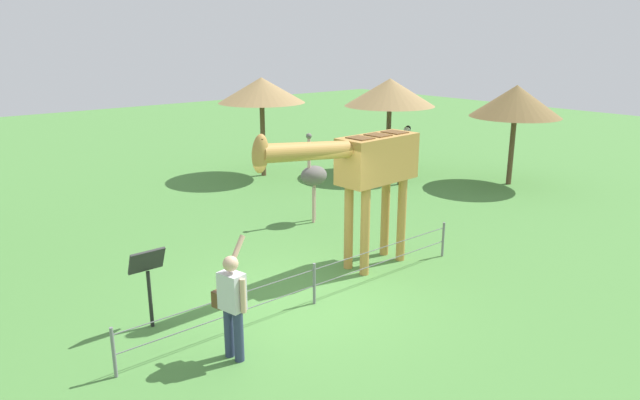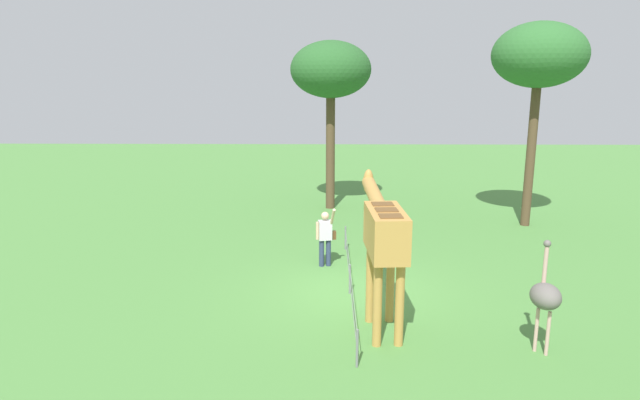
# 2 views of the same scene
# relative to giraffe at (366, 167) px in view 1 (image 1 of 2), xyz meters

# --- Properties ---
(ground_plane) EXTENTS (60.00, 60.00, 0.00)m
(ground_plane) POSITION_rel_giraffe_xyz_m (1.77, 0.42, -2.08)
(ground_plane) COLOR #4C843D
(giraffe) EXTENTS (3.88, 0.80, 3.02)m
(giraffe) POSITION_rel_giraffe_xyz_m (0.00, 0.00, 0.00)
(giraffe) COLOR #BC8942
(giraffe) RESTS_ON ground_plane
(visitor) EXTENTS (0.58, 0.57, 1.76)m
(visitor) POSITION_rel_giraffe_xyz_m (3.76, 1.22, -1.18)
(visitor) COLOR navy
(visitor) RESTS_ON ground_plane
(zebra) EXTENTS (1.74, 1.11, 1.66)m
(zebra) POSITION_rel_giraffe_xyz_m (-5.91, -4.50, -0.92)
(zebra) COLOR black
(zebra) RESTS_ON ground_plane
(ostrich) EXTENTS (0.70, 0.56, 2.25)m
(ostrich) POSITION_rel_giraffe_xyz_m (-1.15, -3.00, -0.91)
(ostrich) COLOR #CC9E93
(ostrich) RESTS_ON ground_plane
(shade_hut_near) EXTENTS (2.99, 2.99, 3.17)m
(shade_hut_near) POSITION_rel_giraffe_xyz_m (-6.42, -5.50, 0.63)
(shade_hut_near) COLOR brown
(shade_hut_near) RESTS_ON ground_plane
(shade_hut_far) EXTENTS (2.75, 2.75, 3.08)m
(shade_hut_far) POSITION_rel_giraffe_xyz_m (-8.27, -1.99, 0.51)
(shade_hut_far) COLOR brown
(shade_hut_far) RESTS_ON ground_plane
(shade_hut_aside) EXTENTS (2.82, 2.82, 3.23)m
(shade_hut_aside) POSITION_rel_giraffe_xyz_m (-2.98, -7.91, 0.73)
(shade_hut_aside) COLOR brown
(shade_hut_aside) RESTS_ON ground_plane
(info_sign) EXTENTS (0.56, 0.21, 1.32)m
(info_sign) POSITION_rel_giraffe_xyz_m (4.28, -0.43, -1.14)
(info_sign) COLOR black
(info_sign) RESTS_ON ground_plane
(wire_fence) EXTENTS (7.05, 0.05, 0.75)m
(wire_fence) POSITION_rel_giraffe_xyz_m (1.77, 0.60, -1.68)
(wire_fence) COLOR slate
(wire_fence) RESTS_ON ground_plane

